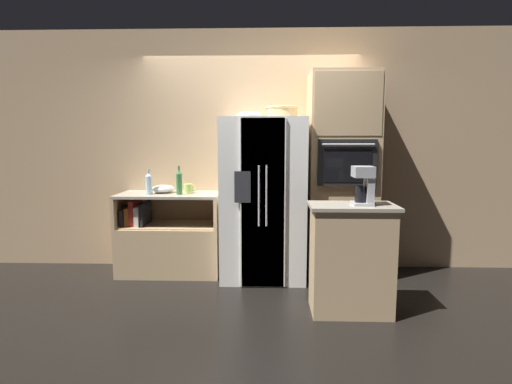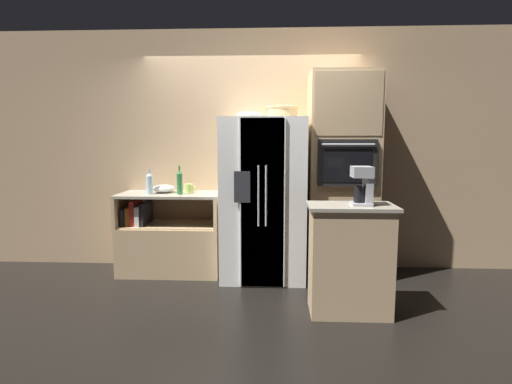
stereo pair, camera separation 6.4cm
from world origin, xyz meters
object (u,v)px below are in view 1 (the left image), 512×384
coffee_maker (365,184)px  refrigerator (263,199)px  wicker_basket (282,112)px  mixing_bowl (163,189)px  wall_oven (341,176)px  bottle_short (149,183)px  bottle_tall (179,182)px  fruit_bowl (249,115)px  mug (188,188)px

coffee_maker → refrigerator: bearing=133.2°
refrigerator → coffee_maker: 1.32m
wicker_basket → mixing_bowl: bearing=173.7°
refrigerator → mixing_bowl: 1.17m
refrigerator → wicker_basket: wicker_basket is taller
wall_oven → bottle_short: wall_oven is taller
wall_oven → mixing_bowl: (-2.02, 0.08, -0.16)m
wall_oven → bottle_short: bearing=-178.4°
bottle_short → coffee_maker: bearing=-23.9°
bottle_tall → coffee_maker: (1.82, -0.96, 0.09)m
fruit_bowl → mixing_bowl: (-1.01, 0.20, -0.82)m
refrigerator → bottle_short: 1.29m
wicker_basket → bottle_tall: bearing=179.3°
bottle_tall → bottle_short: (-0.34, -0.00, -0.01)m
refrigerator → wall_oven: size_ratio=0.78×
bottle_short → coffee_maker: (2.16, -0.96, 0.10)m
wicker_basket → mug: wicker_basket is taller
mixing_bowl → fruit_bowl: bearing=-11.1°
bottle_tall → coffee_maker: 2.06m
wall_oven → coffee_maker: size_ratio=6.76×
fruit_bowl → bottle_short: fruit_bowl is taller
bottle_short → mug: 0.45m
wall_oven → fruit_bowl: (-1.01, -0.12, 0.67)m
wicker_basket → coffee_maker: (0.68, -0.94, -0.67)m
fruit_bowl → coffee_maker: fruit_bowl is taller
mug → coffee_maker: size_ratio=0.40×
bottle_short → bottle_tall: bearing=0.1°
wall_oven → bottle_tall: size_ratio=7.07×
wicker_basket → mug: bearing=170.6°
fruit_bowl → coffee_maker: bearing=-40.9°
fruit_bowl → coffee_maker: (1.03, -0.90, -0.64)m
mixing_bowl → refrigerator: bearing=-7.5°
mug → bottle_tall: bearing=-112.7°
wicker_basket → bottle_short: wicker_basket is taller
bottle_short → mug: bottle_short is taller
wall_oven → mixing_bowl: bearing=177.8°
mug → mixing_bowl: (-0.29, -0.03, -0.00)m
wall_oven → coffee_maker: (0.02, -1.02, 0.03)m
refrigerator → wicker_basket: bearing=0.2°
mug → fruit_bowl: bearing=-17.3°
fruit_bowl → mug: bearing=162.7°
bottle_tall → mixing_bowl: size_ratio=1.25×
mixing_bowl → coffee_maker: bearing=-28.2°
refrigerator → fruit_bowl: fruit_bowl is taller
bottle_tall → bottle_short: 0.34m
coffee_maker → bottle_tall: bearing=152.3°
bottle_tall → bottle_short: bearing=-179.9°
fruit_bowl → mug: size_ratio=2.00×
wicker_basket → fruit_bowl: 0.36m
refrigerator → bottle_tall: 0.95m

